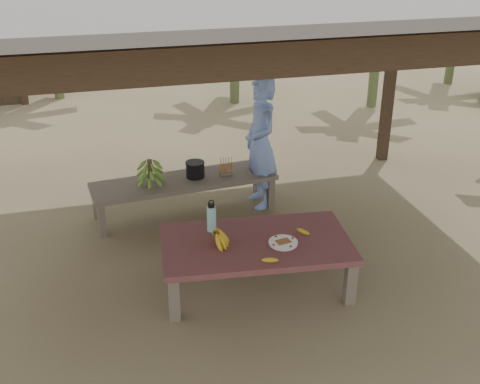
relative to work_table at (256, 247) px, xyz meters
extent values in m
plane|color=brown|center=(-0.09, 0.41, -0.43)|extent=(80.00, 80.00, 0.00)
cube|color=black|center=(2.71, 2.71, 0.92)|extent=(0.13, 0.13, 2.70)
cube|color=black|center=(-0.09, -1.89, 2.27)|extent=(5.80, 0.14, 0.18)
cube|color=brown|center=(-0.86, -0.34, -0.21)|extent=(0.11, 0.11, 0.44)
cube|color=brown|center=(0.78, -0.50, -0.21)|extent=(0.11, 0.11, 0.44)
cube|color=brown|center=(-0.78, 0.50, -0.21)|extent=(0.11, 0.11, 0.44)
cube|color=brown|center=(0.86, 0.34, -0.21)|extent=(0.11, 0.11, 0.44)
cube|color=maroon|center=(0.00, 0.00, 0.04)|extent=(1.89, 1.17, 0.06)
cube|color=brown|center=(-1.41, 1.38, -0.23)|extent=(0.09, 0.09, 0.40)
cube|color=brown|center=(0.64, 1.58, -0.23)|extent=(0.09, 0.09, 0.40)
cube|color=brown|center=(-1.46, 1.84, -0.23)|extent=(0.09, 0.09, 0.40)
cube|color=brown|center=(0.59, 2.04, -0.23)|extent=(0.09, 0.09, 0.40)
cube|color=brown|center=(-0.41, 1.71, -0.01)|extent=(2.25, 0.81, 0.05)
cylinder|color=white|center=(0.23, -0.13, 0.07)|extent=(0.25, 0.25, 0.01)
cylinder|color=white|center=(0.23, -0.13, 0.09)|extent=(0.28, 0.28, 0.02)
cube|color=brown|center=(0.23, -0.13, 0.09)|extent=(0.16, 0.12, 0.02)
ellipsoid|color=yellow|center=(0.02, -0.39, 0.09)|extent=(0.17, 0.07, 0.04)
ellipsoid|color=yellow|center=(0.48, 0.03, 0.09)|extent=(0.12, 0.14, 0.04)
cylinder|color=#3CBCB4|center=(-0.37, 0.31, 0.19)|extent=(0.09, 0.09, 0.26)
cylinder|color=black|center=(-0.37, 0.31, 0.34)|extent=(0.07, 0.07, 0.03)
torus|color=black|center=(-0.37, 0.31, 0.37)|extent=(0.06, 0.01, 0.06)
cylinder|color=black|center=(-0.26, 1.74, 0.11)|extent=(0.22, 0.22, 0.19)
imported|color=#728ED8|center=(0.54, 1.73, 0.38)|extent=(0.43, 0.62, 1.62)
cylinder|color=#596638|center=(3.70, 5.13, 1.24)|extent=(0.18, 0.18, 3.35)
cylinder|color=#596638|center=(1.28, 6.00, 0.80)|extent=(0.18, 0.18, 2.48)
cylinder|color=#596638|center=(-1.96, 7.15, 1.27)|extent=(0.18, 0.18, 3.41)
cylinder|color=#596638|center=(6.00, 6.21, 1.12)|extent=(0.18, 0.18, 3.12)
camera|label=1|loc=(-1.39, -4.78, 2.96)|focal=45.00mm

